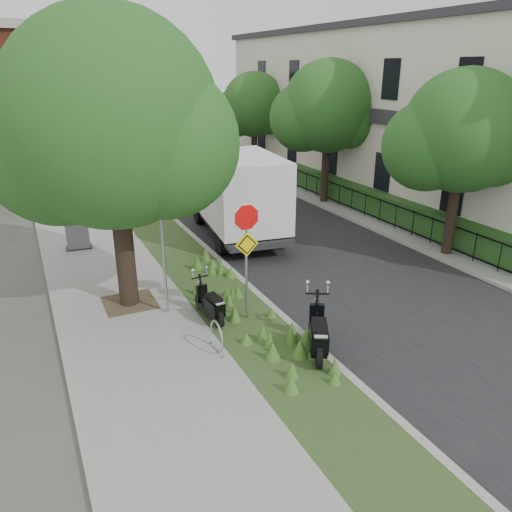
{
  "coord_description": "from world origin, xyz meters",
  "views": [
    {
      "loc": [
        -6.19,
        -10.06,
        6.32
      ],
      "look_at": [
        -0.56,
        1.8,
        1.3
      ],
      "focal_mm": 35.0,
      "sensor_mm": 36.0,
      "label": 1
    }
  ],
  "objects_px": {
    "utility_cabinet": "(77,233)",
    "scooter_near": "(212,308)",
    "scooter_far": "(318,338)",
    "sign_assembly": "(246,238)",
    "box_truck": "(238,191)"
  },
  "relations": [
    {
      "from": "utility_cabinet",
      "to": "scooter_near",
      "type": "bearing_deg",
      "value": -71.62
    },
    {
      "from": "scooter_near",
      "to": "box_truck",
      "type": "xyz_separation_m",
      "value": [
        3.47,
        6.3,
        1.34
      ]
    },
    {
      "from": "scooter_far",
      "to": "box_truck",
      "type": "distance_m",
      "value": 9.18
    },
    {
      "from": "box_truck",
      "to": "scooter_near",
      "type": "bearing_deg",
      "value": -118.85
    },
    {
      "from": "scooter_far",
      "to": "utility_cabinet",
      "type": "bearing_deg",
      "value": 112.08
    },
    {
      "from": "sign_assembly",
      "to": "scooter_near",
      "type": "relative_size",
      "value": 2.02
    },
    {
      "from": "scooter_near",
      "to": "scooter_far",
      "type": "height_order",
      "value": "scooter_far"
    },
    {
      "from": "sign_assembly",
      "to": "scooter_near",
      "type": "height_order",
      "value": "sign_assembly"
    },
    {
      "from": "sign_assembly",
      "to": "scooter_far",
      "type": "relative_size",
      "value": 1.85
    },
    {
      "from": "sign_assembly",
      "to": "utility_cabinet",
      "type": "height_order",
      "value": "sign_assembly"
    },
    {
      "from": "sign_assembly",
      "to": "scooter_far",
      "type": "xyz_separation_m",
      "value": [
        0.7,
        -2.35,
        -1.76
      ]
    },
    {
      "from": "sign_assembly",
      "to": "utility_cabinet",
      "type": "bearing_deg",
      "value": 113.72
    },
    {
      "from": "scooter_far",
      "to": "scooter_near",
      "type": "bearing_deg",
      "value": 121.44
    },
    {
      "from": "scooter_near",
      "to": "scooter_far",
      "type": "relative_size",
      "value": 0.92
    },
    {
      "from": "scooter_far",
      "to": "sign_assembly",
      "type": "bearing_deg",
      "value": 106.58
    }
  ]
}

